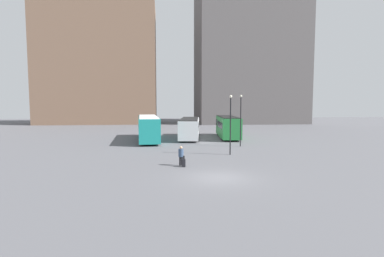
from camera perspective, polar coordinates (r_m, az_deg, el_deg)
ground_plane at (r=20.62m, az=5.25°, el=-9.31°), size 160.00×160.00×0.00m
building_block_left at (r=77.42m, az=-17.52°, el=11.42°), size 27.93×10.51×28.27m
building_block_right at (r=79.54m, az=10.78°, el=13.84°), size 26.33×16.25×35.06m
bus_0 at (r=41.02m, az=-8.33°, el=0.26°), size 3.43×12.65×3.24m
bus_1 at (r=42.86m, az=-0.45°, el=0.21°), size 4.03×11.26×2.83m
bus_2 at (r=43.73m, az=6.80°, el=0.44°), size 3.44×10.26×3.10m
traveler at (r=24.17m, az=-2.11°, el=-4.89°), size 0.46×0.46×1.59m
suitcase at (r=23.83m, az=-1.56°, el=-6.55°), size 0.30×0.36×0.91m
lamp_post_0 at (r=35.07m, az=9.26°, el=2.29°), size 0.28×0.28×5.97m
lamp_post_1 at (r=29.22m, az=7.34°, el=1.62°), size 0.28×0.28×5.80m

